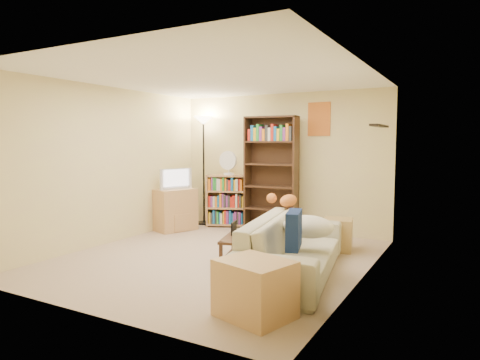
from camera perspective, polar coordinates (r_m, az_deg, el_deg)
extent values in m
plane|color=#C3AA92|center=(6.09, -3.22, -10.35)|extent=(4.50, 4.50, 0.00)
cube|color=beige|center=(7.88, 5.45, 2.34)|extent=(4.00, 0.04, 2.50)
cube|color=beige|center=(4.16, -19.98, -0.29)|extent=(4.00, 0.04, 2.50)
cube|color=beige|center=(7.15, -16.99, 1.88)|extent=(0.04, 4.50, 2.50)
cube|color=beige|center=(5.11, 16.06, 0.75)|extent=(0.04, 4.50, 2.50)
cube|color=white|center=(5.94, -3.34, 13.58)|extent=(4.00, 4.50, 0.04)
cube|color=red|center=(7.62, 10.50, 7.99)|extent=(0.40, 0.02, 0.58)
cube|color=black|center=(6.40, 18.09, 6.89)|extent=(0.12, 0.80, 0.03)
imported|color=beige|center=(5.32, 7.09, -8.80)|extent=(2.69, 1.73, 0.69)
cube|color=navy|center=(4.74, 7.20, -6.60)|extent=(0.25, 0.48, 0.41)
ellipsoid|color=silver|center=(5.29, 9.07, -6.15)|extent=(0.64, 0.46, 0.27)
ellipsoid|color=orange|center=(6.17, 6.49, -2.76)|extent=(0.46, 0.27, 0.18)
sphere|color=orange|center=(6.23, 4.23, -2.44)|extent=(0.15, 0.15, 0.15)
cube|color=#402818|center=(5.84, 0.05, -7.72)|extent=(0.63, 0.86, 0.03)
cube|color=#402818|center=(5.90, 0.05, -10.16)|extent=(0.60, 0.82, 0.03)
cube|color=#402818|center=(5.60, -2.57, -9.91)|extent=(0.04, 0.04, 0.34)
cube|color=#402818|center=(5.52, 1.15, -10.13)|extent=(0.04, 0.04, 0.34)
cube|color=#402818|center=(6.24, -0.92, -8.35)|extent=(0.04, 0.04, 0.34)
cube|color=#402818|center=(6.17, 2.42, -8.51)|extent=(0.04, 0.04, 0.34)
imported|color=black|center=(5.89, 0.23, -7.31)|extent=(0.36, 0.30, 0.02)
cube|color=white|center=(5.90, -0.83, -6.39)|extent=(0.08, 0.25, 0.17)
imported|color=white|center=(5.59, 1.05, -7.60)|extent=(0.11, 0.11, 0.10)
cube|color=black|center=(6.06, 1.38, -6.99)|extent=(0.11, 0.14, 0.02)
cube|color=tan|center=(7.99, -8.73, -3.91)|extent=(0.74, 0.85, 0.76)
imported|color=black|center=(7.93, -8.78, 0.18)|extent=(0.72, 0.53, 0.38)
cube|color=#3A2516|center=(7.55, 4.16, 0.61)|extent=(0.95, 0.38, 2.07)
cube|color=#B47B58|center=(8.24, -1.74, -2.77)|extent=(0.84, 0.59, 1.00)
cylinder|color=white|center=(8.14, -1.49, 0.81)|extent=(0.20, 0.20, 0.04)
cylinder|color=white|center=(8.13, -1.49, 1.51)|extent=(0.02, 0.02, 0.20)
cylinder|color=white|center=(8.10, -1.60, 2.63)|extent=(0.35, 0.06, 0.35)
cylinder|color=black|center=(8.60, -4.81, -5.71)|extent=(0.31, 0.31, 0.03)
cylinder|color=black|center=(8.47, -4.86, 0.84)|extent=(0.03, 0.03, 2.00)
cone|color=#FFE7C6|center=(8.46, -4.91, 7.92)|extent=(0.36, 0.36, 0.16)
cube|color=tan|center=(6.62, 12.88, -7.10)|extent=(0.50, 0.50, 0.48)
cube|color=tan|center=(4.07, 2.00, -14.29)|extent=(0.76, 0.69, 0.53)
cube|color=red|center=(7.69, 1.66, -6.50)|extent=(0.18, 0.14, 0.16)
cube|color=#1966B2|center=(7.61, 3.74, -6.50)|extent=(0.18, 0.14, 0.19)
cube|color=gold|center=(7.54, 5.86, -6.50)|extent=(0.18, 0.14, 0.23)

